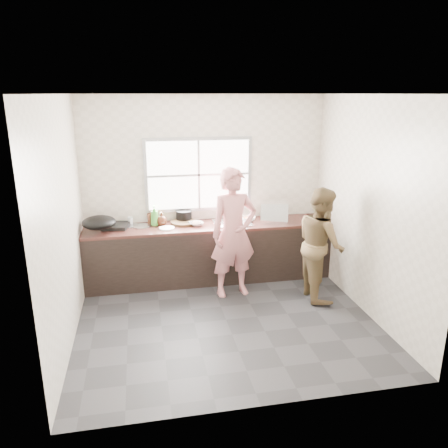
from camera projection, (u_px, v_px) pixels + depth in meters
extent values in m
cube|color=#2A2A2D|center=(226.00, 320.00, 5.44)|extent=(3.60, 3.20, 0.01)
cube|color=silver|center=(226.00, 93.00, 4.66)|extent=(3.60, 3.20, 0.01)
cube|color=beige|center=(205.00, 187.00, 6.56)|extent=(3.60, 0.01, 2.70)
cube|color=beige|center=(63.00, 224.00, 4.72)|extent=(0.01, 3.20, 2.70)
cube|color=silver|center=(370.00, 208.00, 5.38)|extent=(0.01, 3.20, 2.70)
cube|color=beige|center=(265.00, 268.00, 3.54)|extent=(3.60, 0.01, 2.70)
cube|color=black|center=(209.00, 253.00, 6.53)|extent=(3.60, 0.62, 0.82)
cube|color=#3B1D18|center=(209.00, 226.00, 6.41)|extent=(3.60, 0.64, 0.04)
cube|color=silver|center=(232.00, 223.00, 6.46)|extent=(0.55, 0.45, 0.02)
cylinder|color=silver|center=(230.00, 210.00, 6.61)|extent=(0.02, 0.02, 0.30)
cube|color=#9EA0A5|center=(199.00, 175.00, 6.47)|extent=(1.60, 0.05, 1.10)
cube|color=white|center=(199.00, 175.00, 6.44)|extent=(1.50, 0.01, 1.00)
imported|color=#D68082|center=(234.00, 237.00, 5.92)|extent=(0.66, 0.49, 1.66)
imported|color=brown|center=(321.00, 244.00, 5.87)|extent=(0.60, 0.76, 1.54)
cylinder|color=#342414|center=(184.00, 223.00, 6.43)|extent=(0.39, 0.39, 0.04)
cube|color=silver|center=(195.00, 222.00, 6.35)|extent=(0.20, 0.11, 0.01)
imported|color=silver|center=(196.00, 224.00, 6.35)|extent=(0.25, 0.25, 0.05)
imported|color=white|center=(248.00, 219.00, 6.57)|extent=(0.19, 0.19, 0.06)
imported|color=white|center=(240.00, 224.00, 6.31)|extent=(0.26, 0.26, 0.07)
cylinder|color=black|center=(184.00, 216.00, 6.53)|extent=(0.27, 0.27, 0.17)
cylinder|color=white|center=(167.00, 228.00, 6.20)|extent=(0.23, 0.23, 0.02)
imported|color=green|center=(154.00, 216.00, 6.31)|extent=(0.15, 0.15, 0.30)
imported|color=#4A2212|center=(152.00, 217.00, 6.42)|extent=(0.12, 0.12, 0.20)
imported|color=#3D1D0F|center=(162.00, 219.00, 6.34)|extent=(0.19, 0.19, 0.18)
cylinder|color=silver|center=(130.00, 221.00, 6.39)|extent=(0.08, 0.08, 0.11)
cube|color=black|center=(116.00, 226.00, 6.25)|extent=(0.42, 0.42, 0.05)
ellipsoid|color=black|center=(99.00, 222.00, 5.98)|extent=(0.47, 0.47, 0.17)
cube|color=white|center=(274.00, 212.00, 6.51)|extent=(0.45, 0.36, 0.30)
cylinder|color=#A3A5AA|center=(128.00, 225.00, 6.33)|extent=(0.37, 0.37, 0.01)
cylinder|color=#ADAFB4|center=(142.00, 226.00, 6.30)|extent=(0.35, 0.35, 0.01)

